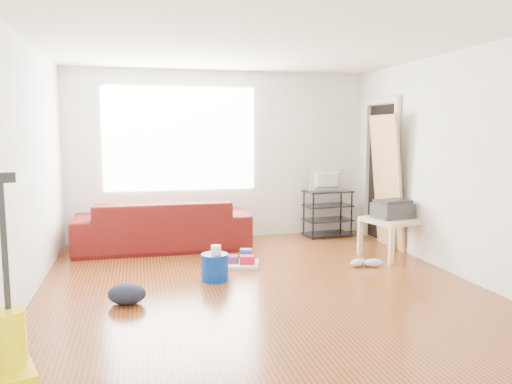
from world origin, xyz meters
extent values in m
cube|color=maroon|center=(0.00, 0.00, 0.00)|extent=(4.50, 5.00, 0.01)
cube|color=silver|center=(0.00, 0.00, 2.50)|extent=(4.50, 5.00, 0.01)
cube|color=silver|center=(0.00, 2.50, 1.25)|extent=(4.50, 0.01, 2.50)
cube|color=silver|center=(0.00, -2.50, 1.25)|extent=(4.50, 0.01, 2.50)
cube|color=silver|center=(-2.25, 0.00, 1.25)|extent=(0.01, 5.00, 2.50)
cube|color=silver|center=(2.25, 0.00, 1.25)|extent=(0.01, 5.00, 2.50)
cube|color=white|center=(-0.60, 2.48, 1.50)|extent=(2.20, 0.01, 1.50)
cube|color=silver|center=(2.21, 1.25, 1.00)|extent=(0.06, 0.08, 2.00)
cube|color=silver|center=(2.21, 2.15, 1.00)|extent=(0.06, 0.08, 2.00)
cube|color=silver|center=(2.21, 1.70, 2.04)|extent=(0.06, 0.98, 0.08)
cube|color=black|center=(2.24, 1.70, 1.00)|extent=(0.01, 0.86, 1.98)
imported|color=#5A090F|center=(-0.91, 1.95, 0.00)|extent=(2.35, 0.92, 0.69)
cube|color=black|center=(1.61, 2.22, 0.03)|extent=(0.74, 0.47, 0.03)
cube|color=black|center=(1.61, 2.22, 0.25)|extent=(0.74, 0.47, 0.03)
cube|color=black|center=(1.61, 2.22, 0.47)|extent=(0.74, 0.47, 0.03)
cube|color=black|center=(1.61, 2.22, 0.70)|extent=(0.74, 0.47, 0.03)
cylinder|color=black|center=(1.31, 2.02, 0.35)|extent=(0.02, 0.02, 0.71)
cylinder|color=black|center=(1.28, 2.36, 0.35)|extent=(0.02, 0.02, 0.71)
cylinder|color=black|center=(1.95, 2.08, 0.35)|extent=(0.02, 0.02, 0.71)
cylinder|color=black|center=(1.92, 2.42, 0.35)|extent=(0.02, 0.02, 0.71)
imported|color=black|center=(1.61, 2.22, 0.87)|extent=(0.55, 0.07, 0.32)
cube|color=beige|center=(1.95, 0.83, 0.48)|extent=(0.77, 0.77, 0.06)
cube|color=beige|center=(1.76, 0.48, 0.22)|extent=(0.06, 0.06, 0.45)
cube|color=beige|center=(1.60, 1.02, 0.22)|extent=(0.06, 0.06, 0.45)
cube|color=beige|center=(2.30, 0.64, 0.22)|extent=(0.06, 0.06, 0.45)
cube|color=beige|center=(2.14, 1.18, 0.22)|extent=(0.06, 0.06, 0.45)
cube|color=#2B2B2C|center=(1.95, 0.83, 0.60)|extent=(0.51, 0.43, 0.19)
cube|color=black|center=(1.95, 0.83, 0.72)|extent=(0.46, 0.38, 0.04)
cylinder|color=#062EA0|center=(-0.43, 0.32, 0.00)|extent=(0.37, 0.37, 0.29)
cylinder|color=white|center=(-0.42, 0.29, 0.20)|extent=(0.11, 0.11, 0.10)
cube|color=silver|center=(-0.07, 0.83, 0.02)|extent=(0.58, 0.51, 0.04)
cube|color=red|center=(0.03, 0.76, 0.09)|extent=(0.20, 0.16, 0.10)
cube|color=#5D2471|center=(-0.17, 0.88, 0.08)|extent=(0.25, 0.21, 0.08)
cube|color=#2561B4|center=(0.05, 0.93, 0.11)|extent=(0.16, 0.15, 0.14)
ellipsoid|color=black|center=(-1.35, -0.24, 0.00)|extent=(0.43, 0.38, 0.20)
ellipsoid|color=silver|center=(1.32, 0.47, 0.05)|extent=(0.26, 0.20, 0.10)
ellipsoid|color=silver|center=(1.50, 0.42, 0.05)|extent=(0.25, 0.13, 0.10)
cylinder|color=#FFE608|center=(-2.00, -1.76, 0.36)|extent=(0.20, 0.20, 0.36)
cylinder|color=black|center=(-2.00, -1.73, 0.93)|extent=(0.04, 0.04, 0.77)
cube|color=black|center=(-2.00, -1.73, 1.34)|extent=(0.17, 0.09, 0.06)
cube|color=tan|center=(2.13, 1.33, 0.00)|extent=(0.23, 0.74, 1.84)
camera|label=1|loc=(-1.20, -4.92, 1.62)|focal=35.00mm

